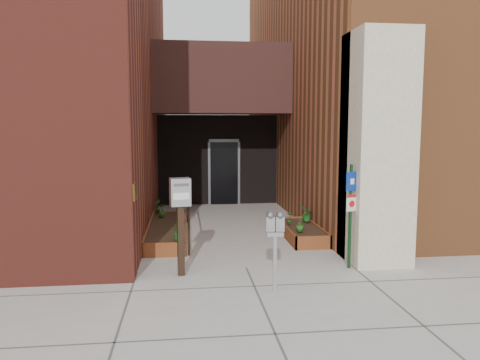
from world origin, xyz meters
name	(u,v)px	position (x,y,z in m)	size (l,w,h in m)	color
ground	(246,268)	(0.00, 0.00, 0.00)	(80.00, 80.00, 0.00)	#9E9991
architecture	(213,52)	(-0.18, 6.89, 4.98)	(20.00, 14.60, 10.00)	maroon
planter_left	(167,231)	(-1.55, 2.70, 0.13)	(0.90, 3.60, 0.30)	brown
planter_right	(301,232)	(1.60, 2.20, 0.13)	(0.80, 2.20, 0.30)	brown
handrail	(188,206)	(-1.05, 2.65, 0.75)	(0.04, 3.34, 0.90)	black
parking_meter	(275,230)	(0.29, -1.26, 1.01)	(0.29, 0.14, 1.30)	#979799
sign_post	(351,205)	(1.90, -0.22, 1.19)	(0.25, 0.11, 1.94)	#14391D
payment_dropbox	(180,206)	(-1.20, -0.27, 1.25)	(0.38, 0.31, 1.73)	black
shrub_left_a	(179,232)	(-1.25, 1.10, 0.47)	(0.31, 0.31, 0.34)	#195317
shrub_left_b	(180,219)	(-1.25, 2.51, 0.47)	(0.19, 0.19, 0.34)	#1B5117
shrub_left_c	(162,210)	(-1.72, 3.68, 0.47)	(0.19, 0.19, 0.33)	#254F16
shrub_left_d	(158,206)	(-1.85, 4.30, 0.48)	(0.19, 0.19, 0.36)	#185317
shrub_right_a	(300,224)	(1.42, 1.61, 0.46)	(0.18, 0.18, 0.32)	#295B1A
shrub_right_b	(290,218)	(1.36, 2.40, 0.45)	(0.16, 0.16, 0.29)	#235317
shrub_right_c	(307,214)	(1.85, 2.66, 0.49)	(0.34, 0.34, 0.38)	#1B5E1C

